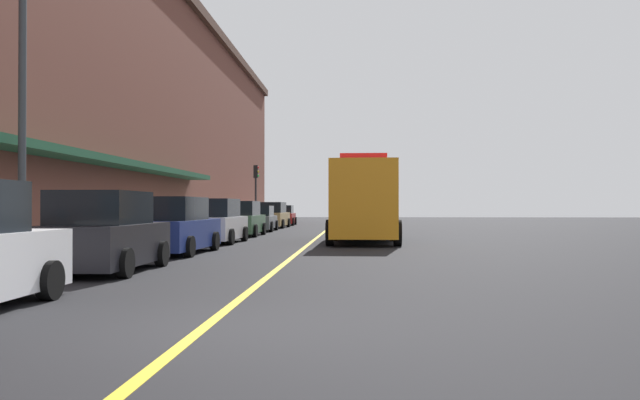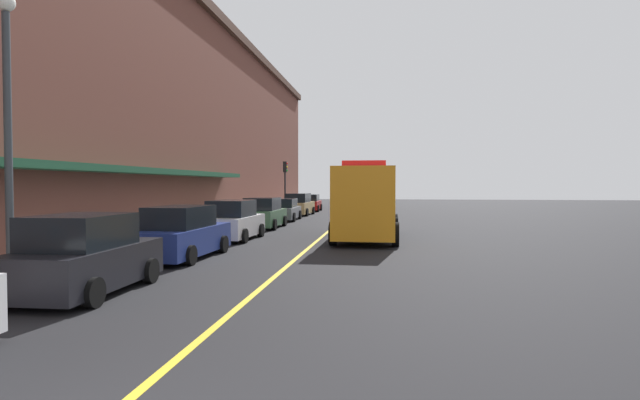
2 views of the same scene
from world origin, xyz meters
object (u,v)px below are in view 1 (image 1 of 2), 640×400
object	(u,v)px
parked_car_3	(215,222)
street_lamp_left	(22,83)
parked_car_6	(272,216)
utility_truck	(364,202)
parking_meter_0	(76,224)
parking_meter_2	(213,215)
traffic_light_near	(256,183)
parked_car_7	(282,216)
parking_meter_1	(74,224)
parked_car_1	(104,234)
parked_car_2	(175,227)
parked_car_4	(241,220)
parked_car_5	(259,219)

from	to	relation	value
parked_car_3	street_lamp_left	distance (m)	12.04
parked_car_6	utility_truck	xyz separation A→B (m)	(6.21, -17.11, 0.83)
parking_meter_0	street_lamp_left	distance (m)	3.73
parking_meter_0	parking_meter_2	bearing A→B (deg)	90.00
traffic_light_near	parked_car_6	bearing A→B (deg)	-33.49
parked_car_6	parked_car_7	bearing A→B (deg)	2.29
parked_car_6	parking_meter_1	bearing A→B (deg)	179.22
parked_car_3	utility_truck	size ratio (longest dim) A/B	0.53
parked_car_1	parked_car_2	xyz separation A→B (m)	(0.02, 5.65, -0.02)
parked_car_7	parking_meter_1	bearing A→B (deg)	176.77
parked_car_4	parked_car_6	world-z (taller)	parked_car_6
parked_car_5	parking_meter_2	size ratio (longest dim) A/B	3.47
parking_meter_1	parking_meter_2	xyz separation A→B (m)	(0.00, 15.83, 0.00)
parking_meter_0	parked_car_2	bearing A→B (deg)	69.53
street_lamp_left	parked_car_5	bearing A→B (deg)	85.31
street_lamp_left	parked_car_3	bearing A→B (deg)	79.78
parking_meter_1	parking_meter_2	distance (m)	15.83
parked_car_2	street_lamp_left	bearing A→B (deg)	160.92
parking_meter_2	parked_car_2	bearing A→B (deg)	-82.94
parking_meter_0	traffic_light_near	world-z (taller)	traffic_light_near
parked_car_7	parking_meter_1	world-z (taller)	parked_car_7
parked_car_1	parked_car_6	world-z (taller)	parked_car_1
parked_car_7	parking_meter_1	size ratio (longest dim) A/B	3.12
parked_car_1	parking_meter_2	size ratio (longest dim) A/B	3.21
parked_car_2	parking_meter_0	xyz separation A→B (m)	(-1.46, -3.92, 0.22)
traffic_light_near	parking_meter_1	bearing A→B (deg)	-90.12
parked_car_5	parked_car_2	bearing A→B (deg)	179.15
parked_car_6	parked_car_7	size ratio (longest dim) A/B	1.15
parked_car_5	parking_meter_2	bearing A→B (deg)	166.98
parked_car_6	traffic_light_near	bearing A→B (deg)	58.48
street_lamp_left	traffic_light_near	size ratio (longest dim) A/B	1.61
parking_meter_1	parked_car_3	bearing A→B (deg)	81.69
parking_meter_2	parked_car_3	bearing A→B (deg)	-76.43
street_lamp_left	traffic_light_near	world-z (taller)	street_lamp_left
parked_car_5	parking_meter_1	bearing A→B (deg)	175.33
parked_car_1	parking_meter_1	distance (m)	2.19
parked_car_2	traffic_light_near	world-z (taller)	traffic_light_near
parked_car_4	parked_car_7	distance (m)	18.41
parking_meter_2	parking_meter_1	bearing A→B (deg)	-90.00
parked_car_1	utility_truck	size ratio (longest dim) A/B	0.52
parked_car_3	utility_truck	world-z (taller)	utility_truck
parked_car_4	parking_meter_0	xyz separation A→B (m)	(-1.38, -15.92, 0.23)
parked_car_3	parked_car_4	world-z (taller)	parked_car_3
parked_car_3	parked_car_6	world-z (taller)	parked_car_3
parked_car_5	parked_car_7	bearing A→B (deg)	-1.10
parked_car_7	utility_truck	bearing A→B (deg)	-166.04
street_lamp_left	traffic_light_near	bearing A→B (deg)	88.76
parked_car_7	parking_meter_2	distance (m)	18.64
parked_car_4	traffic_light_near	distance (m)	13.35
parked_car_1	parking_meter_2	world-z (taller)	parked_car_1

